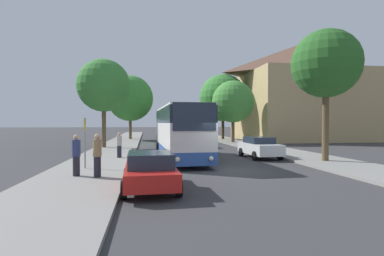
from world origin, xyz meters
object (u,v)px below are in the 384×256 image
(bus_stop_sign, at_px, (85,137))
(pedestrian_waiting_near, at_px, (119,145))
(bus_middle, at_px, (169,129))
(tree_left_far, at_px, (130,98))
(tree_right_mid, at_px, (326,64))
(parked_car_right_far, at_px, (198,134))
(pedestrian_waiting_far, at_px, (76,155))
(parked_car_right_near, at_px, (260,147))
(pedestrian_walking_back, at_px, (97,155))
(bus_front, at_px, (180,132))
(tree_left_near, at_px, (104,86))
(tree_right_far, at_px, (223,98))
(tree_right_near, at_px, (233,102))
(parked_car_left_curb, at_px, (150,170))

(bus_stop_sign, height_order, pedestrian_waiting_near, bus_stop_sign)
(bus_middle, height_order, tree_left_far, tree_left_far)
(pedestrian_waiting_near, relative_size, tree_right_mid, 0.21)
(parked_car_right_far, relative_size, pedestrian_waiting_far, 2.22)
(parked_car_right_far, bearing_deg, parked_car_right_near, 90.81)
(pedestrian_walking_back, bearing_deg, bus_front, 131.63)
(tree_left_far, bearing_deg, tree_left_near, -96.79)
(tree_right_mid, bearing_deg, tree_right_far, 90.14)
(tree_left_far, relative_size, tree_right_near, 1.23)
(parked_car_left_curb, bearing_deg, bus_front, 75.24)
(bus_front, relative_size, parked_car_right_far, 2.72)
(bus_middle, bearing_deg, parked_car_right_far, 64.72)
(bus_middle, distance_m, tree_right_far, 11.82)
(tree_left_near, bearing_deg, tree_right_far, 39.75)
(parked_car_right_near, distance_m, pedestrian_waiting_near, 9.74)
(bus_middle, distance_m, parked_car_left_curb, 23.70)
(pedestrian_waiting_far, height_order, tree_left_far, tree_left_far)
(bus_middle, distance_m, tree_left_far, 11.25)
(pedestrian_waiting_far, bearing_deg, bus_stop_sign, 23.86)
(bus_stop_sign, bearing_deg, bus_middle, 73.01)
(bus_stop_sign, bearing_deg, parked_car_right_near, 20.13)
(bus_stop_sign, bearing_deg, bus_front, 38.44)
(bus_front, bearing_deg, tree_right_far, 66.41)
(bus_front, distance_m, parked_car_left_curb, 9.49)
(parked_car_right_near, bearing_deg, tree_right_mid, 132.99)
(tree_left_near, bearing_deg, bus_middle, 38.60)
(bus_stop_sign, xyz_separation_m, tree_left_near, (-0.87, 13.42, 4.26))
(pedestrian_waiting_far, distance_m, tree_left_far, 30.63)
(tree_left_far, bearing_deg, pedestrian_waiting_near, -88.83)
(parked_car_right_far, height_order, tree_right_far, tree_right_far)
(bus_front, xyz_separation_m, pedestrian_walking_back, (-4.37, -7.02, -0.79))
(bus_front, xyz_separation_m, bus_stop_sign, (-5.41, -4.29, -0.13))
(parked_car_left_curb, relative_size, tree_right_mid, 0.52)
(pedestrian_walking_back, distance_m, tree_left_far, 31.03)
(pedestrian_waiting_far, bearing_deg, parked_car_right_far, 2.87)
(bus_middle, distance_m, tree_right_near, 8.39)
(bus_stop_sign, xyz_separation_m, pedestrian_waiting_far, (0.08, -2.31, -0.69))
(parked_car_left_curb, xyz_separation_m, parked_car_right_near, (7.78, 8.94, 0.05))
(pedestrian_waiting_near, bearing_deg, parked_car_right_far, -145.23)
(pedestrian_waiting_near, xyz_separation_m, pedestrian_walking_back, (-0.29, -7.24, 0.10))
(bus_stop_sign, bearing_deg, tree_right_mid, 3.94)
(parked_car_right_near, relative_size, tree_right_far, 0.45)
(bus_stop_sign, distance_m, pedestrian_walking_back, 2.99)
(tree_left_far, xyz_separation_m, tree_right_near, (12.59, -9.22, -0.98))
(bus_middle, bearing_deg, tree_right_near, 1.63)
(parked_car_right_far, distance_m, pedestrian_walking_back, 33.26)
(pedestrian_waiting_far, distance_m, tree_right_mid, 15.29)
(parked_car_left_curb, xyz_separation_m, tree_right_near, (10.17, 23.58, 4.28))
(tree_left_near, height_order, tree_right_far, tree_right_far)
(parked_car_right_far, distance_m, tree_right_mid, 28.74)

